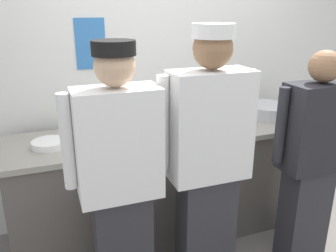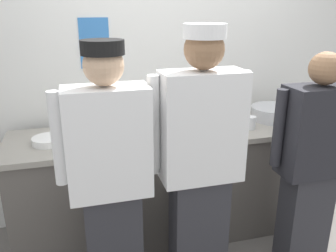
{
  "view_description": "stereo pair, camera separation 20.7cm",
  "coord_description": "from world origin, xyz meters",
  "px_view_note": "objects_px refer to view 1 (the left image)",
  "views": [
    {
      "loc": [
        -0.95,
        -2.06,
        1.83
      ],
      "look_at": [
        -0.09,
        0.33,
        0.96
      ],
      "focal_mm": 37.29,
      "sensor_mm": 36.0,
      "label": 1
    },
    {
      "loc": [
        -0.76,
        -2.12,
        1.83
      ],
      "look_at": [
        -0.09,
        0.33,
        0.96
      ],
      "focal_mm": 37.29,
      "sensor_mm": 36.0,
      "label": 2
    }
  ],
  "objects_px": {
    "plate_stack_rear": "(227,126)",
    "ramekin_red_sauce": "(214,119)",
    "mixing_bowl_steel": "(269,111)",
    "sheet_tray": "(161,130)",
    "chef_near_left": "(120,180)",
    "ramekin_green_sauce": "(118,128)",
    "squeeze_bottle_primary": "(114,127)",
    "squeeze_bottle_secondary": "(205,107)",
    "plate_stack_front": "(49,144)",
    "chef_far_right": "(311,159)",
    "deli_cup": "(247,121)",
    "chef_center": "(208,161)",
    "ramekin_yellow_sauce": "(198,122)"
  },
  "relations": [
    {
      "from": "plate_stack_rear",
      "to": "ramekin_red_sauce",
      "type": "relative_size",
      "value": 1.98
    },
    {
      "from": "mixing_bowl_steel",
      "to": "sheet_tray",
      "type": "relative_size",
      "value": 0.83
    },
    {
      "from": "sheet_tray",
      "to": "chef_near_left",
      "type": "bearing_deg",
      "value": -125.93
    },
    {
      "from": "sheet_tray",
      "to": "ramekin_green_sauce",
      "type": "relative_size",
      "value": 5.91
    },
    {
      "from": "squeeze_bottle_primary",
      "to": "squeeze_bottle_secondary",
      "type": "height_order",
      "value": "squeeze_bottle_secondary"
    },
    {
      "from": "ramekin_green_sauce",
      "to": "squeeze_bottle_secondary",
      "type": "bearing_deg",
      "value": 5.37
    },
    {
      "from": "mixing_bowl_steel",
      "to": "ramekin_red_sauce",
      "type": "relative_size",
      "value": 4.01
    },
    {
      "from": "plate_stack_front",
      "to": "plate_stack_rear",
      "type": "height_order",
      "value": "plate_stack_rear"
    },
    {
      "from": "chef_far_right",
      "to": "deli_cup",
      "type": "relative_size",
      "value": 15.68
    },
    {
      "from": "chef_near_left",
      "to": "chef_center",
      "type": "relative_size",
      "value": 0.96
    },
    {
      "from": "chef_center",
      "to": "squeeze_bottle_primary",
      "type": "xyz_separation_m",
      "value": [
        -0.44,
        0.65,
        0.06
      ]
    },
    {
      "from": "plate_stack_rear",
      "to": "sheet_tray",
      "type": "xyz_separation_m",
      "value": [
        -0.51,
        0.13,
        -0.02
      ]
    },
    {
      "from": "plate_stack_front",
      "to": "chef_near_left",
      "type": "bearing_deg",
      "value": -59.12
    },
    {
      "from": "sheet_tray",
      "to": "ramekin_red_sauce",
      "type": "bearing_deg",
      "value": 10.62
    },
    {
      "from": "plate_stack_front",
      "to": "squeeze_bottle_primary",
      "type": "relative_size",
      "value": 1.29
    },
    {
      "from": "ramekin_red_sauce",
      "to": "squeeze_bottle_secondary",
      "type": "bearing_deg",
      "value": 107.46
    },
    {
      "from": "plate_stack_front",
      "to": "squeeze_bottle_primary",
      "type": "xyz_separation_m",
      "value": [
        0.46,
        0.02,
        0.06
      ]
    },
    {
      "from": "chef_far_right",
      "to": "plate_stack_front",
      "type": "xyz_separation_m",
      "value": [
        -1.71,
        0.64,
        0.1
      ]
    },
    {
      "from": "chef_far_right",
      "to": "mixing_bowl_steel",
      "type": "relative_size",
      "value": 3.95
    },
    {
      "from": "chef_near_left",
      "to": "sheet_tray",
      "type": "distance_m",
      "value": 0.79
    },
    {
      "from": "plate_stack_front",
      "to": "plate_stack_rear",
      "type": "bearing_deg",
      "value": -4.21
    },
    {
      "from": "ramekin_green_sauce",
      "to": "ramekin_red_sauce",
      "type": "bearing_deg",
      "value": -3.03
    },
    {
      "from": "plate_stack_front",
      "to": "chef_far_right",
      "type": "bearing_deg",
      "value": -20.46
    },
    {
      "from": "chef_near_left",
      "to": "chef_center",
      "type": "bearing_deg",
      "value": -2.39
    },
    {
      "from": "ramekin_red_sauce",
      "to": "deli_cup",
      "type": "relative_size",
      "value": 0.99
    },
    {
      "from": "sheet_tray",
      "to": "squeeze_bottle_primary",
      "type": "distance_m",
      "value": 0.37
    },
    {
      "from": "squeeze_bottle_secondary",
      "to": "deli_cup",
      "type": "bearing_deg",
      "value": -55.65
    },
    {
      "from": "squeeze_bottle_primary",
      "to": "ramekin_red_sauce",
      "type": "height_order",
      "value": "squeeze_bottle_primary"
    },
    {
      "from": "plate_stack_front",
      "to": "mixing_bowl_steel",
      "type": "height_order",
      "value": "mixing_bowl_steel"
    },
    {
      "from": "chef_center",
      "to": "ramekin_red_sauce",
      "type": "relative_size",
      "value": 17.55
    },
    {
      "from": "deli_cup",
      "to": "chef_near_left",
      "type": "bearing_deg",
      "value": -155.92
    },
    {
      "from": "squeeze_bottle_primary",
      "to": "ramekin_red_sauce",
      "type": "relative_size",
      "value": 1.78
    },
    {
      "from": "chef_near_left",
      "to": "ramekin_yellow_sauce",
      "type": "relative_size",
      "value": 17.69
    },
    {
      "from": "chef_near_left",
      "to": "ramekin_green_sauce",
      "type": "relative_size",
      "value": 20.51
    },
    {
      "from": "mixing_bowl_steel",
      "to": "sheet_tray",
      "type": "bearing_deg",
      "value": -177.25
    },
    {
      "from": "chef_far_right",
      "to": "plate_stack_rear",
      "type": "relative_size",
      "value": 8.01
    },
    {
      "from": "plate_stack_rear",
      "to": "plate_stack_front",
      "type": "bearing_deg",
      "value": 175.79
    },
    {
      "from": "plate_stack_front",
      "to": "sheet_tray",
      "type": "xyz_separation_m",
      "value": [
        0.83,
        0.03,
        -0.01
      ]
    },
    {
      "from": "chef_far_right",
      "to": "chef_near_left",
      "type": "bearing_deg",
      "value": 178.78
    },
    {
      "from": "deli_cup",
      "to": "ramekin_yellow_sauce",
      "type": "bearing_deg",
      "value": 153.58
    },
    {
      "from": "ramekin_red_sauce",
      "to": "sheet_tray",
      "type": "bearing_deg",
      "value": -169.38
    },
    {
      "from": "chef_near_left",
      "to": "squeeze_bottle_secondary",
      "type": "distance_m",
      "value": 1.27
    },
    {
      "from": "sheet_tray",
      "to": "squeeze_bottle_primary",
      "type": "bearing_deg",
      "value": -179.16
    },
    {
      "from": "mixing_bowl_steel",
      "to": "squeeze_bottle_secondary",
      "type": "bearing_deg",
      "value": 163.31
    },
    {
      "from": "plate_stack_rear",
      "to": "mixing_bowl_steel",
      "type": "distance_m",
      "value": 0.54
    },
    {
      "from": "ramekin_yellow_sauce",
      "to": "deli_cup",
      "type": "height_order",
      "value": "deli_cup"
    },
    {
      "from": "chef_near_left",
      "to": "ramekin_green_sauce",
      "type": "xyz_separation_m",
      "value": [
        0.15,
        0.78,
        0.04
      ]
    },
    {
      "from": "sheet_tray",
      "to": "squeeze_bottle_secondary",
      "type": "xyz_separation_m",
      "value": [
        0.48,
        0.21,
        0.08
      ]
    },
    {
      "from": "chef_near_left",
      "to": "ramekin_green_sauce",
      "type": "bearing_deg",
      "value": 78.72
    },
    {
      "from": "sheet_tray",
      "to": "ramekin_red_sauce",
      "type": "height_order",
      "value": "ramekin_red_sauce"
    }
  ]
}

